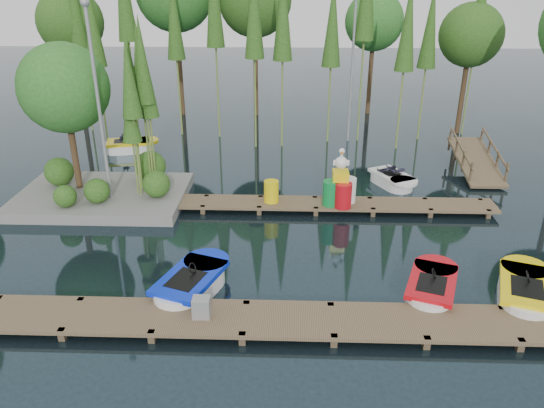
{
  "coord_description": "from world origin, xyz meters",
  "views": [
    {
      "loc": [
        1.06,
        -15.15,
        8.14
      ],
      "look_at": [
        0.5,
        0.5,
        1.1
      ],
      "focal_mm": 35.0,
      "sensor_mm": 36.0,
      "label": 1
    }
  ],
  "objects_px": {
    "boat_yellow_far": "(130,146)",
    "utility_cabinet": "(201,307)",
    "boat_red": "(431,288)",
    "yellow_barrel": "(271,191)",
    "drum_cluster": "(341,188)",
    "boat_blue": "(192,284)",
    "island": "(86,117)"
  },
  "relations": [
    {
      "from": "utility_cabinet",
      "to": "drum_cluster",
      "type": "relative_size",
      "value": 0.25
    },
    {
      "from": "boat_blue",
      "to": "drum_cluster",
      "type": "bearing_deg",
      "value": 70.72
    },
    {
      "from": "yellow_barrel",
      "to": "drum_cluster",
      "type": "height_order",
      "value": "drum_cluster"
    },
    {
      "from": "island",
      "to": "boat_red",
      "type": "bearing_deg",
      "value": -29.26
    },
    {
      "from": "island",
      "to": "drum_cluster",
      "type": "xyz_separation_m",
      "value": [
        9.18,
        -0.95,
        -2.27
      ]
    },
    {
      "from": "boat_red",
      "to": "boat_yellow_far",
      "type": "height_order",
      "value": "boat_yellow_far"
    },
    {
      "from": "boat_red",
      "to": "drum_cluster",
      "type": "distance_m",
      "value": 5.74
    },
    {
      "from": "boat_blue",
      "to": "drum_cluster",
      "type": "distance_m",
      "value": 7.02
    },
    {
      "from": "boat_red",
      "to": "drum_cluster",
      "type": "height_order",
      "value": "drum_cluster"
    },
    {
      "from": "boat_yellow_far",
      "to": "utility_cabinet",
      "type": "bearing_deg",
      "value": -60.65
    },
    {
      "from": "island",
      "to": "boat_red",
      "type": "relative_size",
      "value": 2.37
    },
    {
      "from": "island",
      "to": "utility_cabinet",
      "type": "distance_m",
      "value": 9.76
    },
    {
      "from": "island",
      "to": "utility_cabinet",
      "type": "height_order",
      "value": "island"
    },
    {
      "from": "island",
      "to": "yellow_barrel",
      "type": "height_order",
      "value": "island"
    },
    {
      "from": "boat_yellow_far",
      "to": "drum_cluster",
      "type": "relative_size",
      "value": 1.32
    },
    {
      "from": "yellow_barrel",
      "to": "island",
      "type": "bearing_deg",
      "value": 173.27
    },
    {
      "from": "boat_yellow_far",
      "to": "utility_cabinet",
      "type": "relative_size",
      "value": 5.3
    },
    {
      "from": "boat_blue",
      "to": "drum_cluster",
      "type": "xyz_separation_m",
      "value": [
        4.44,
        5.4,
        0.64
      ]
    },
    {
      "from": "utility_cabinet",
      "to": "drum_cluster",
      "type": "distance_m",
      "value": 7.9
    },
    {
      "from": "boat_yellow_far",
      "to": "drum_cluster",
      "type": "height_order",
      "value": "drum_cluster"
    },
    {
      "from": "utility_cabinet",
      "to": "boat_blue",
      "type": "bearing_deg",
      "value": 109.41
    },
    {
      "from": "island",
      "to": "boat_blue",
      "type": "xyz_separation_m",
      "value": [
        4.75,
        -6.34,
        -2.91
      ]
    },
    {
      "from": "boat_yellow_far",
      "to": "utility_cabinet",
      "type": "height_order",
      "value": "boat_yellow_far"
    },
    {
      "from": "boat_red",
      "to": "yellow_barrel",
      "type": "relative_size",
      "value": 3.56
    },
    {
      "from": "boat_red",
      "to": "yellow_barrel",
      "type": "height_order",
      "value": "yellow_barrel"
    },
    {
      "from": "island",
      "to": "boat_yellow_far",
      "type": "relative_size",
      "value": 2.44
    },
    {
      "from": "boat_yellow_far",
      "to": "yellow_barrel",
      "type": "relative_size",
      "value": 3.45
    },
    {
      "from": "drum_cluster",
      "to": "yellow_barrel",
      "type": "bearing_deg",
      "value": 176.4
    },
    {
      "from": "island",
      "to": "boat_red",
      "type": "xyz_separation_m",
      "value": [
        11.21,
        -6.28,
        -2.93
      ]
    },
    {
      "from": "boat_red",
      "to": "drum_cluster",
      "type": "bearing_deg",
      "value": 130.65
    },
    {
      "from": "boat_blue",
      "to": "yellow_barrel",
      "type": "relative_size",
      "value": 3.87
    },
    {
      "from": "island",
      "to": "utility_cabinet",
      "type": "xyz_separation_m",
      "value": [
        5.26,
        -7.79,
        -2.62
      ]
    }
  ]
}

